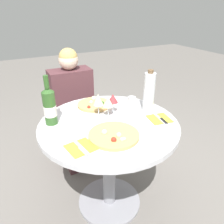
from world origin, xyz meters
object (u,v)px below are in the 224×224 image
at_px(seated_diner, 76,115).
at_px(pizza_large, 114,135).
at_px(tall_carafe, 149,93).
at_px(dining_table, 109,143).
at_px(wine_bottle, 50,106).
at_px(chair_behind_diner, 72,119).

distance_m(seated_diner, pizza_large, 0.92).
bearing_deg(tall_carafe, seated_diner, 118.37).
height_order(dining_table, wine_bottle, wine_bottle).
bearing_deg(dining_table, wine_bottle, 154.62).
distance_m(chair_behind_diner, tall_carafe, 1.03).
distance_m(dining_table, tall_carafe, 0.47).
distance_m(chair_behind_diner, seated_diner, 0.17).
bearing_deg(pizza_large, seated_diner, 88.17).
bearing_deg(tall_carafe, chair_behind_diner, 114.24).
bearing_deg(wine_bottle, dining_table, -25.38).
xyz_separation_m(dining_table, seated_diner, (-0.03, 0.70, -0.09)).
distance_m(dining_table, wine_bottle, 0.50).
bearing_deg(tall_carafe, wine_bottle, 168.07).
xyz_separation_m(chair_behind_diner, wine_bottle, (-0.33, -0.67, 0.49)).
height_order(seated_diner, tall_carafe, seated_diner).
relative_size(chair_behind_diner, wine_bottle, 2.45).
bearing_deg(seated_diner, dining_table, 92.07).
distance_m(dining_table, chair_behind_diner, 0.86).
bearing_deg(chair_behind_diner, wine_bottle, 63.83).
xyz_separation_m(seated_diner, wine_bottle, (-0.33, -0.53, 0.39)).
relative_size(seated_diner, pizza_large, 3.65).
height_order(pizza_large, wine_bottle, wine_bottle).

